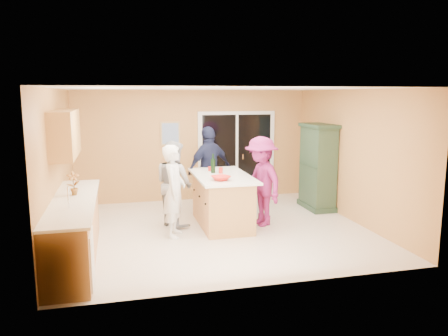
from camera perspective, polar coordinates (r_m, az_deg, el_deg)
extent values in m
plane|color=beige|center=(8.25, -0.85, -8.06)|extent=(5.50, 5.50, 0.00)
cube|color=white|center=(7.86, -0.90, 10.32)|extent=(5.50, 5.00, 0.10)
cube|color=#E9B560|center=(10.38, -3.99, 2.94)|extent=(5.50, 0.10, 2.60)
cube|color=#E9B560|center=(5.58, 4.92, -2.89)|extent=(5.50, 0.10, 2.60)
cube|color=#E9B560|center=(7.81, -20.94, 0.11)|extent=(0.10, 5.00, 2.60)
cube|color=#E9B560|center=(8.97, 16.51, 1.51)|extent=(0.10, 5.00, 2.60)
cube|color=#C7854D|center=(7.09, -18.97, -7.76)|extent=(0.60, 3.00, 0.90)
cube|color=silver|center=(6.07, -19.74, -11.26)|extent=(0.62, 0.60, 0.72)
cube|color=white|center=(6.97, -19.05, -4.06)|extent=(0.65, 3.05, 0.04)
cylinder|color=silver|center=(6.45, -19.65, -3.63)|extent=(0.02, 0.02, 0.30)
cube|color=#C7854D|center=(7.52, -20.06, 4.24)|extent=(0.35, 1.60, 0.75)
cube|color=silver|center=(10.61, 1.65, 1.75)|extent=(1.90, 0.05, 2.10)
cube|color=black|center=(10.59, 1.67, 1.74)|extent=(1.70, 0.03, 1.94)
cube|color=silver|center=(10.59, 1.68, 1.73)|extent=(0.06, 0.04, 1.94)
cube|color=silver|center=(10.63, 2.47, 1.48)|extent=(0.02, 0.03, 0.12)
cube|color=tan|center=(10.25, -7.03, 4.49)|extent=(0.46, 0.03, 0.56)
cube|color=#4B639B|center=(10.23, -7.02, 4.49)|extent=(0.38, 0.02, 0.48)
cube|color=#C7854D|center=(8.42, -0.27, -4.35)|extent=(0.87, 1.67, 0.94)
cube|color=white|center=(8.31, -0.27, -1.04)|extent=(1.03, 1.88, 0.04)
cube|color=black|center=(8.53, -0.26, -7.08)|extent=(0.78, 1.58, 0.11)
cube|color=#233826|center=(9.95, 11.97, -4.84)|extent=(0.52, 0.98, 0.11)
cube|color=#2E432C|center=(9.77, 12.15, 0.11)|extent=(0.46, 0.93, 1.74)
cube|color=#233826|center=(9.67, 12.34, 5.42)|extent=(0.54, 1.02, 0.07)
imported|color=white|center=(7.73, -6.51, -3.02)|extent=(0.55, 0.69, 1.64)
imported|color=gray|center=(8.40, -6.55, -2.01)|extent=(0.93, 1.00, 1.64)
imported|color=#181E35|center=(9.34, -1.92, -0.16)|extent=(1.16, 0.87, 1.84)
imported|color=#7F1B53|center=(8.38, 4.88, -1.75)|extent=(0.91, 1.24, 1.71)
imported|color=red|center=(7.78, -0.43, -1.32)|extent=(0.42, 0.42, 0.08)
imported|color=red|center=(7.22, -19.06, -1.90)|extent=(0.23, 0.19, 0.38)
cylinder|color=red|center=(8.45, -0.43, -0.31)|extent=(0.09, 0.09, 0.12)
cylinder|color=red|center=(8.65, -1.88, -0.15)|extent=(0.08, 0.08, 0.10)
cylinder|color=black|center=(8.49, -1.43, 0.27)|extent=(0.09, 0.09, 0.28)
cylinder|color=black|center=(8.46, -1.44, 1.54)|extent=(0.03, 0.03, 0.10)
cylinder|color=silver|center=(8.59, -1.66, -0.50)|extent=(0.25, 0.25, 0.01)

